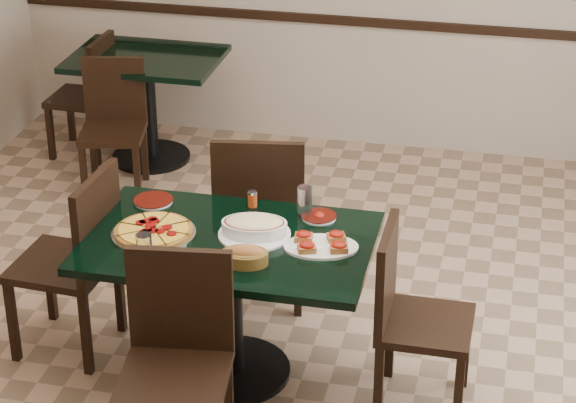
% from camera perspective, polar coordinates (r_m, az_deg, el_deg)
% --- Properties ---
extents(floor, '(5.50, 5.50, 0.00)m').
position_cam_1_polar(floor, '(5.69, -0.38, -7.98)').
color(floor, '#916F54').
rests_on(floor, ground).
extents(room_shell, '(5.50, 5.50, 5.50)m').
position_cam_1_polar(room_shell, '(6.61, 11.78, 7.94)').
color(room_shell, white).
rests_on(room_shell, floor).
extents(main_table, '(1.34, 0.86, 0.75)m').
position_cam_1_polar(main_table, '(5.29, -2.98, -3.65)').
color(main_table, black).
rests_on(main_table, floor).
extents(back_table, '(1.00, 0.73, 0.75)m').
position_cam_1_polar(back_table, '(7.65, -7.16, 5.75)').
color(back_table, black).
rests_on(back_table, floor).
extents(chair_far, '(0.54, 0.54, 1.01)m').
position_cam_1_polar(chair_far, '(5.85, -1.41, -0.42)').
color(chair_far, black).
rests_on(chair_far, floor).
extents(chair_near, '(0.51, 0.51, 0.97)m').
position_cam_1_polar(chair_near, '(4.81, -5.64, -7.50)').
color(chair_near, black).
rests_on(chair_near, floor).
extents(chair_right, '(0.43, 0.43, 0.91)m').
position_cam_1_polar(chair_right, '(5.16, 6.13, -5.46)').
color(chair_right, black).
rests_on(chair_right, floor).
extents(chair_left, '(0.49, 0.49, 0.98)m').
position_cam_1_polar(chair_left, '(5.58, -10.59, -2.58)').
color(chair_left, black).
rests_on(chair_left, floor).
extents(back_chair_near, '(0.47, 0.47, 0.86)m').
position_cam_1_polar(back_chair_near, '(7.30, -8.84, 4.19)').
color(back_chair_near, black).
rests_on(back_chair_near, floor).
extents(back_chair_left, '(0.41, 0.41, 0.85)m').
position_cam_1_polar(back_chair_left, '(7.82, -10.02, 5.59)').
color(back_chair_left, black).
rests_on(back_chair_left, floor).
extents(pepperoni_pizza, '(0.40, 0.40, 0.04)m').
position_cam_1_polar(pepperoni_pizza, '(5.26, -6.84, -1.50)').
color(pepperoni_pizza, silver).
rests_on(pepperoni_pizza, main_table).
extents(lasagna_casserole, '(0.34, 0.34, 0.09)m').
position_cam_1_polar(lasagna_casserole, '(5.21, -1.72, -1.29)').
color(lasagna_casserole, white).
rests_on(lasagna_casserole, main_table).
extents(bread_basket, '(0.23, 0.17, 0.09)m').
position_cam_1_polar(bread_basket, '(4.98, -2.21, -2.78)').
color(bread_basket, brown).
rests_on(bread_basket, main_table).
extents(bruschetta_platter, '(0.38, 0.30, 0.05)m').
position_cam_1_polar(bruschetta_platter, '(5.11, 1.69, -2.16)').
color(bruschetta_platter, white).
rests_on(bruschetta_platter, main_table).
extents(side_plate_near, '(0.16, 0.16, 0.02)m').
position_cam_1_polar(side_plate_near, '(4.98, -6.23, -3.38)').
color(side_plate_near, white).
rests_on(side_plate_near, main_table).
extents(side_plate_far_r, '(0.17, 0.17, 0.03)m').
position_cam_1_polar(side_plate_far_r, '(5.38, 1.59, -0.76)').
color(side_plate_far_r, white).
rests_on(side_plate_far_r, main_table).
extents(side_plate_far_l, '(0.20, 0.20, 0.02)m').
position_cam_1_polar(side_plate_far_l, '(5.57, -6.85, 0.05)').
color(side_plate_far_l, white).
rests_on(side_plate_far_l, main_table).
extents(napkin_setting, '(0.21, 0.21, 0.01)m').
position_cam_1_polar(napkin_setting, '(4.98, -4.73, -3.33)').
color(napkin_setting, white).
rests_on(napkin_setting, main_table).
extents(water_glass_a, '(0.07, 0.07, 0.15)m').
position_cam_1_polar(water_glass_a, '(5.37, 0.86, -0.01)').
color(water_glass_a, silver).
rests_on(water_glass_a, main_table).
extents(water_glass_b, '(0.07, 0.07, 0.15)m').
position_cam_1_polar(water_glass_b, '(4.99, -7.30, -2.46)').
color(water_glass_b, silver).
rests_on(water_glass_b, main_table).
extents(pepper_shaker, '(0.05, 0.05, 0.08)m').
position_cam_1_polar(pepper_shaker, '(5.47, -1.82, 0.15)').
color(pepper_shaker, '#AF3712').
rests_on(pepper_shaker, main_table).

